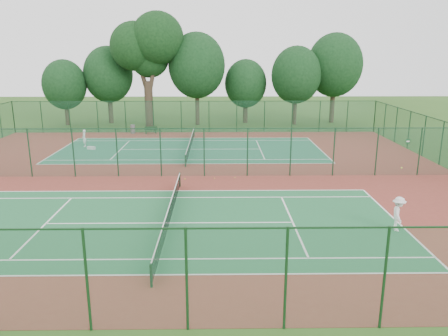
{
  "coord_description": "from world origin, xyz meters",
  "views": [
    {
      "loc": [
        2.52,
        -30.18,
        8.53
      ],
      "look_at": [
        2.89,
        -3.83,
        1.6
      ],
      "focal_mm": 35.0,
      "sensor_mm": 36.0,
      "label": 1
    }
  ],
  "objects": [
    {
      "name": "evergreen_row",
      "position": [
        0.5,
        24.25,
        0.0
      ],
      "size": [
        39.0,
        5.0,
        12.0
      ],
      "primitive_type": null,
      "color": "black",
      "rests_on": "ground"
    },
    {
      "name": "fence_divider",
      "position": [
        0.0,
        0.0,
        1.76
      ],
      "size": [
        40.0,
        0.09,
        3.5
      ],
      "color": "#1A4F33",
      "rests_on": "ground"
    },
    {
      "name": "stray_ball_c",
      "position": [
        0.21,
        -0.91,
        0.05
      ],
      "size": [
        0.08,
        0.08,
        0.08
      ],
      "primitive_type": "sphere",
      "color": "gold",
      "rests_on": "red_pad"
    },
    {
      "name": "tennis_net_far",
      "position": [
        0.0,
        9.0,
        0.54
      ],
      "size": [
        0.1,
        12.9,
        0.97
      ],
      "color": "#153A21",
      "rests_on": "ground"
    },
    {
      "name": "red_pad",
      "position": [
        0.0,
        0.0,
        0.01
      ],
      "size": [
        40.0,
        36.0,
        0.01
      ],
      "primitive_type": "cube",
      "color": "maroon",
      "rests_on": "ground"
    },
    {
      "name": "stray_ball_b",
      "position": [
        3.71,
        -0.57,
        0.04
      ],
      "size": [
        0.07,
        0.07,
        0.07
      ],
      "primitive_type": "sphere",
      "color": "#D2F037",
      "rests_on": "red_pad"
    },
    {
      "name": "fence_south",
      "position": [
        0.0,
        -18.0,
        1.76
      ],
      "size": [
        40.0,
        0.09,
        3.5
      ],
      "color": "#1B5331",
      "rests_on": "ground"
    },
    {
      "name": "tennis_net_near",
      "position": [
        0.0,
        -9.0,
        0.54
      ],
      "size": [
        0.1,
        12.9,
        0.97
      ],
      "color": "#13341E",
      "rests_on": "ground"
    },
    {
      "name": "court_far",
      "position": [
        0.0,
        9.0,
        0.01
      ],
      "size": [
        23.77,
        10.97,
        0.01
      ],
      "primitive_type": "cube",
      "color": "#206644",
      "rests_on": "red_pad"
    },
    {
      "name": "player_far",
      "position": [
        -10.05,
        10.34,
        0.83
      ],
      "size": [
        0.48,
        0.65,
        1.61
      ],
      "primitive_type": "imported",
      "rotation": [
        0.0,
        0.0,
        -1.39
      ],
      "color": "white",
      "rests_on": "court_far"
    },
    {
      "name": "ground",
      "position": [
        0.0,
        0.0,
        0.0
      ],
      "size": [
        120.0,
        120.0,
        0.0
      ],
      "primitive_type": "plane",
      "color": "#2B5219",
      "rests_on": "ground"
    },
    {
      "name": "big_tree",
      "position": [
        -5.64,
        22.57,
        9.4
      ],
      "size": [
        8.64,
        6.32,
        13.27
      ],
      "color": "#38291E",
      "rests_on": "ground"
    },
    {
      "name": "fence_north",
      "position": [
        0.0,
        18.0,
        1.76
      ],
      "size": [
        40.0,
        0.09,
        3.5
      ],
      "color": "#1A5034",
      "rests_on": "ground"
    },
    {
      "name": "court_near",
      "position": [
        0.0,
        -9.0,
        0.01
      ],
      "size": [
        23.77,
        10.97,
        0.01
      ],
      "primitive_type": "cube",
      "color": "#1F6437",
      "rests_on": "red_pad"
    },
    {
      "name": "trash_bin",
      "position": [
        -6.84,
        17.37,
        0.48
      ],
      "size": [
        0.67,
        0.67,
        0.94
      ],
      "primitive_type": "cylinder",
      "rotation": [
        0.0,
        0.0,
        0.36
      ],
      "color": "slate",
      "rests_on": "red_pad"
    },
    {
      "name": "player_near",
      "position": [
        11.38,
        -10.14,
        0.89
      ],
      "size": [
        0.89,
        1.25,
        1.74
      ],
      "primitive_type": "imported",
      "rotation": [
        0.0,
        0.0,
        1.34
      ],
      "color": "white",
      "rests_on": "court_near"
    },
    {
      "name": "kit_bag",
      "position": [
        -9.1,
        9.07,
        0.15
      ],
      "size": [
        0.79,
        0.48,
        0.28
      ],
      "primitive_type": "cube",
      "rotation": [
        0.0,
        0.0,
        -0.3
      ],
      "color": "silver",
      "rests_on": "red_pad"
    },
    {
      "name": "stray_ball_a",
      "position": [
        2.28,
        -0.73,
        0.04
      ],
      "size": [
        0.07,
        0.07,
        0.07
      ],
      "primitive_type": "sphere",
      "color": "gold",
      "rests_on": "red_pad"
    },
    {
      "name": "bench",
      "position": [
        -4.81,
        17.08,
        0.44
      ],
      "size": [
        1.41,
        0.78,
        0.83
      ],
      "rotation": [
        0.0,
        0.0,
        0.31
      ],
      "color": "#113217",
      "rests_on": "red_pad"
    }
  ]
}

